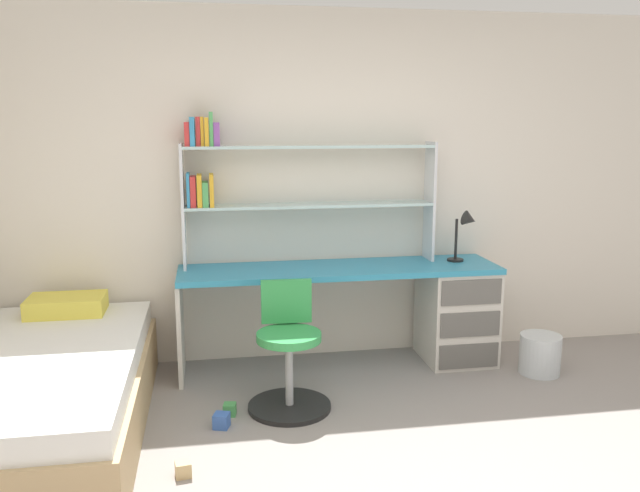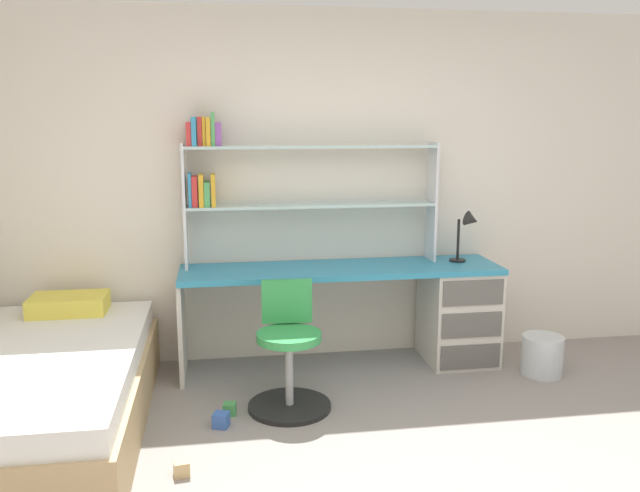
% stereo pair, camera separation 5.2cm
% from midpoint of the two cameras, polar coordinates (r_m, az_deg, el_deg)
% --- Properties ---
extents(room_shell, '(5.91, 5.53, 2.56)m').
position_cam_midpoint_polar(room_shell, '(3.72, -14.59, 2.90)').
color(room_shell, silver).
rests_on(room_shell, ground_plane).
extents(desk, '(2.28, 0.55, 0.75)m').
position_cam_midpoint_polar(desk, '(4.89, 8.60, -5.17)').
color(desk, teal).
rests_on(desk, ground_plane).
extents(bookshelf_hutch, '(1.81, 0.22, 1.08)m').
position_cam_midpoint_polar(bookshelf_hutch, '(4.65, -4.38, 6.02)').
color(bookshelf_hutch, silver).
rests_on(bookshelf_hutch, desk).
extents(desk_lamp, '(0.20, 0.17, 0.38)m').
position_cam_midpoint_polar(desk_lamp, '(4.89, 12.36, 1.56)').
color(desk_lamp, black).
rests_on(desk_lamp, desk).
extents(swivel_chair, '(0.52, 0.52, 0.79)m').
position_cam_midpoint_polar(swivel_chair, '(4.13, -3.11, -9.90)').
color(swivel_chair, black).
rests_on(swivel_chair, ground_plane).
extents(bed_platform, '(1.12, 2.08, 0.61)m').
position_cam_midpoint_polar(bed_platform, '(4.13, -23.41, -11.78)').
color(bed_platform, tan).
rests_on(bed_platform, ground_plane).
extents(waste_bin, '(0.29, 0.29, 0.28)m').
position_cam_midpoint_polar(waste_bin, '(4.95, 18.37, -8.95)').
color(waste_bin, silver).
rests_on(waste_bin, ground_plane).
extents(toy_block_natural_0, '(0.09, 0.09, 0.08)m').
position_cam_midpoint_polar(toy_block_natural_0, '(3.57, -12.28, -18.50)').
color(toy_block_natural_0, tan).
rests_on(toy_block_natural_0, ground_plane).
extents(toy_block_blue_2, '(0.11, 0.11, 0.09)m').
position_cam_midpoint_polar(toy_block_blue_2, '(4.01, -8.97, -14.83)').
color(toy_block_blue_2, '#3860B7').
rests_on(toy_block_blue_2, ground_plane).
extents(toy_block_green_3, '(0.09, 0.09, 0.07)m').
position_cam_midpoint_polar(toy_block_green_3, '(4.16, -8.25, -13.94)').
color(toy_block_green_3, '#479E51').
rests_on(toy_block_green_3, ground_plane).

